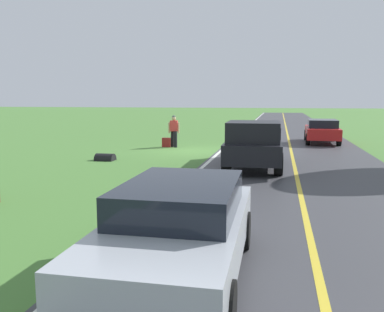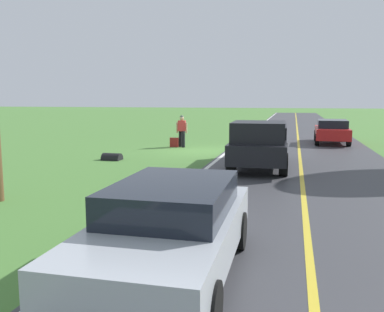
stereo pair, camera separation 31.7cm
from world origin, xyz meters
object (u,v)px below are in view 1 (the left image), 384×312
Objects in this scene: hitchhiker_walking at (174,129)px; sedan_near_oncoming at (322,130)px; pickup_truck_passing at (254,143)px; sedan_ahead_same_lane at (179,227)px; suitcase_carried at (166,142)px.

hitchhiker_walking reaches higher than sedan_near_oncoming.
sedan_near_oncoming is at bearing -154.35° from hitchhiker_walking.
pickup_truck_passing reaches higher than sedan_ahead_same_lane.
pickup_truck_passing is (-5.12, 5.87, 0.71)m from suitcase_carried.
hitchhiker_walking is at bearing 100.86° from suitcase_carried.
suitcase_carried is 9.47m from sedan_near_oncoming.
suitcase_carried is 0.12× the size of sedan_near_oncoming.
pickup_truck_passing is (-4.70, 5.97, -0.01)m from hitchhiker_walking.
suitcase_carried is at bearing 25.13° from sedan_near_oncoming.
sedan_ahead_same_lane reaches higher than suitcase_carried.
pickup_truck_passing reaches higher than suitcase_carried.
sedan_ahead_same_lane is at bearing 78.81° from sedan_near_oncoming.
hitchhiker_walking reaches higher than suitcase_carried.
suitcase_carried is 16.55m from sedan_ahead_same_lane.
pickup_truck_passing is at bearing 70.78° from sedan_near_oncoming.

